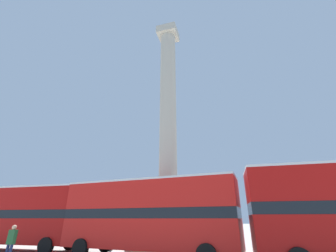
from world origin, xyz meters
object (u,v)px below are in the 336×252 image
(equestrian_statue, at_px, (103,224))
(monument_column, at_px, (168,156))
(pedestrian_near_lamp, at_px, (11,241))
(bus_b, at_px, (148,213))
(street_lamp, at_px, (114,211))
(bus_c, at_px, (20,214))

(equestrian_statue, bearing_deg, monument_column, -0.84)
(equestrian_statue, distance_m, pedestrian_near_lamp, 13.40)
(bus_b, xyz_separation_m, pedestrian_near_lamp, (-6.16, -3.51, -1.38))
(bus_b, xyz_separation_m, street_lamp, (-3.88, 2.69, 0.27))
(bus_b, relative_size, bus_c, 1.01)
(street_lamp, height_order, pedestrian_near_lamp, street_lamp)
(bus_c, distance_m, equestrian_statue, 9.36)
(monument_column, height_order, bus_c, monument_column)
(monument_column, distance_m, bus_c, 12.05)
(monument_column, xyz_separation_m, bus_b, (0.23, -4.91, -4.79))
(street_lamp, bearing_deg, bus_b, -34.78)
(bus_c, xyz_separation_m, street_lamp, (6.42, 2.32, 0.29))
(equestrian_statue, bearing_deg, bus_b, -19.61)
(bus_c, relative_size, pedestrian_near_lamp, 6.05)
(street_lamp, distance_m, pedestrian_near_lamp, 6.81)
(bus_b, height_order, street_lamp, street_lamp)
(bus_b, height_order, pedestrian_near_lamp, bus_b)
(bus_b, distance_m, pedestrian_near_lamp, 7.22)
(equestrian_statue, distance_m, street_lamp, 8.60)
(street_lamp, bearing_deg, bus_c, -160.12)
(monument_column, bearing_deg, bus_b, -87.37)
(monument_column, xyz_separation_m, equestrian_statue, (-8.68, 4.68, -5.58))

